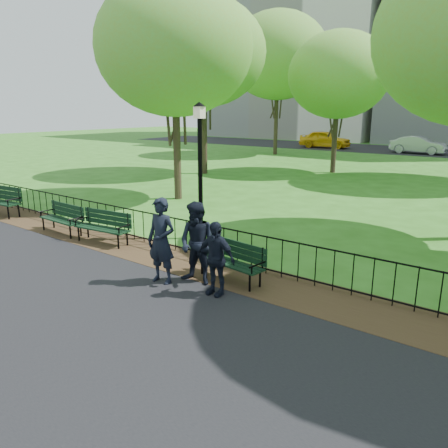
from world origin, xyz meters
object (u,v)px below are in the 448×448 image
Objects in this scene: park_bench_left_b at (64,215)px; person_mid at (198,243)px; tree_far_c at (339,75)px; person_left at (161,241)px; park_bench_left_a at (104,223)px; person_right at (215,258)px; lamppost at (200,166)px; taxi at (325,139)px; park_bench_left_c at (0,197)px; tree_far_w at (278,56)px; sedan_silver at (419,145)px; tree_near_w at (174,48)px; park_bench_main at (219,252)px; tree_mid_w at (204,53)px.

person_mid is (5.74, -0.56, 0.35)m from park_bench_left_b.
person_left is at bearing -77.71° from tree_far_c.
park_bench_left_a is 4.71m from person_right.
lamppost is 15.42m from tree_far_c.
tree_far_c reaches higher than taxi.
tree_far_c reaches higher than park_bench_left_c.
park_bench_left_a is 0.16× the size of tree_far_w.
park_bench_left_c is 1.08× the size of person_left.
person_right is at bearing -18.09° from park_bench_left_a.
sedan_silver is (9.17, 7.50, -6.82)m from tree_far_w.
tree_near_w is 10.42m from person_mid.
tree_far_w is (-3.02, 23.88, 6.92)m from park_bench_left_c.
sedan_silver is (-2.73, 32.37, -0.20)m from person_left.
tree_far_w is at bearing 108.29° from person_left.
tree_near_w reaches higher than sedan_silver.
park_bench_main is 0.96m from person_right.
tree_mid_w is 6.23× the size of person_right.
park_bench_main is 17.08m from tree_mid_w.
park_bench_left_a is at bearing -171.40° from taxi.
tree_near_w reaches higher than person_right.
park_bench_main is 0.19× the size of tree_mid_w.
tree_far_c is at bearing 67.16° from park_bench_left_c.
person_right is at bearing -10.91° from park_bench_left_c.
lamppost is 3.57m from person_left.
person_right is (1.30, 0.19, -0.17)m from person_left.
sedan_silver reaches higher than park_bench_left_c.
sedan_silver is (8.44, -0.42, -0.09)m from taxi.
lamppost is at bearing -40.68° from tree_near_w.
tree_mid_w reaches higher than tree_far_c.
tree_near_w is at bearing 99.57° from park_bench_left_b.
person_right reaches higher than park_bench_main.
tree_far_c is at bearing 97.86° from person_mid.
park_bench_left_c is 31.98m from sedan_silver.
tree_far_w is (-12.70, 23.89, 6.97)m from park_bench_main.
person_left is (5.89, -6.84, -4.92)m from tree_near_w.
person_left is (1.47, -3.05, -1.14)m from lamppost.
tree_mid_w is (-3.75, 6.28, 0.68)m from tree_near_w.
park_bench_left_b is 5.20m from person_left.
tree_far_w reaches higher than park_bench_main.
person_right is at bearing -50.10° from park_bench_main.
lamppost is at bearing 39.60° from park_bench_left_a.
taxi is at bearing 102.66° from park_bench_left_b.
park_bench_main is 33.99m from taxi.
person_mid is at bearing -3.77° from park_bench_left_b.
person_mid is (3.97, -0.67, 0.34)m from park_bench_left_a.
person_left is 1.22× the size of person_right.
sedan_silver is (1.17, 14.46, -4.68)m from tree_far_c.
person_mid reaches higher than park_bench_left_b.
tree_mid_w is at bearing 120.81° from tree_near_w.
park_bench_left_c is at bearing 178.80° from taxi.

